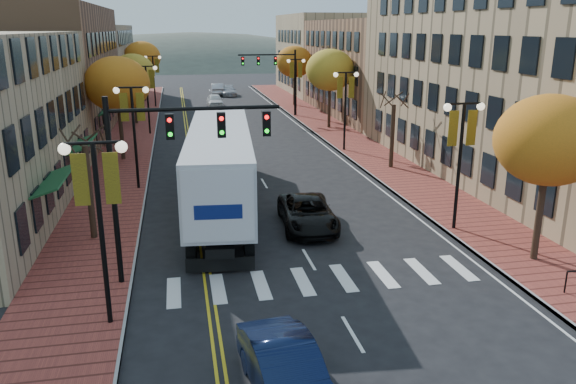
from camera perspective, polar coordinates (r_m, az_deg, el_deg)
ground at (r=19.94m, az=4.80°, el=-11.30°), size 200.00×200.00×0.00m
sidewalk_left at (r=50.43m, az=-15.59°, el=5.32°), size 4.00×85.00×0.15m
sidewalk_right at (r=52.19m, az=4.60°, el=6.23°), size 4.00×85.00×0.15m
building_left_mid at (r=54.40m, az=-24.36°, el=11.04°), size 12.00×24.00×11.00m
building_left_far at (r=78.98m, az=-20.37°, el=12.15°), size 12.00×26.00×9.50m
building_right_near at (r=40.50m, az=24.95°, el=12.46°), size 15.00×28.00×15.00m
building_right_mid at (r=63.59m, az=10.79°, el=12.30°), size 15.00×24.00×10.00m
building_right_far at (r=84.36m, az=5.16°, el=13.80°), size 15.00×20.00×11.00m
tree_left_a at (r=26.20m, az=-19.50°, el=-0.05°), size 0.28×0.28×4.20m
tree_left_b at (r=41.30m, az=-16.96°, el=10.43°), size 4.48×4.48×7.21m
tree_left_c at (r=57.22m, az=-15.47°, el=11.63°), size 4.16×4.16×6.69m
tree_left_d at (r=75.13m, az=-14.60°, el=13.12°), size 4.61×4.61×7.42m
tree_right_a at (r=23.93m, az=25.00°, el=4.77°), size 4.16×4.16×6.69m
tree_right_b at (r=38.28m, az=10.55°, el=5.60°), size 0.28×0.28×4.20m
tree_right_c at (r=52.96m, az=4.29°, el=12.25°), size 4.48×4.48×7.21m
tree_right_d at (r=68.50m, az=0.66°, el=13.10°), size 4.35×4.35×7.00m
lamp_left_a at (r=17.82m, az=-18.73°, el=-0.64°), size 1.96×0.36×6.05m
lamp_left_b at (r=33.39m, az=-15.45°, el=7.29°), size 1.96×0.36×6.05m
lamp_left_c at (r=51.23m, az=-14.15°, el=10.37°), size 1.96×0.36×6.05m
lamp_left_d at (r=69.15m, az=-13.51°, el=11.86°), size 1.96×0.36×6.05m
lamp_right_a at (r=26.59m, az=17.19°, el=4.93°), size 1.96×0.36×6.05m
lamp_right_b at (r=43.09m, az=5.86°, el=9.72°), size 1.96×0.36×6.05m
lamp_right_c at (r=60.45m, az=0.82°, el=11.71°), size 1.96×0.36×6.05m
traffic_mast_near at (r=20.40m, az=-12.25°, el=3.78°), size 6.10×0.35×7.00m
traffic_mast_far at (r=60.01m, az=-1.11°, el=12.27°), size 6.10×0.34×7.00m
semi_truck at (r=29.38m, az=-6.88°, el=3.23°), size 4.42×18.06×4.47m
navy_sedan at (r=15.05m, az=-0.15°, el=-17.90°), size 2.14×4.82×1.54m
black_suv at (r=26.77m, az=1.99°, el=-2.15°), size 2.79×5.44×1.47m
car_far_white at (r=69.04m, az=-7.45°, el=9.21°), size 1.86×4.47×1.51m
car_far_silver at (r=80.24m, az=-6.04°, el=10.20°), size 2.13×4.85×1.39m
car_far_oncoming at (r=81.48m, az=-7.18°, el=10.33°), size 1.81×4.89×1.60m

